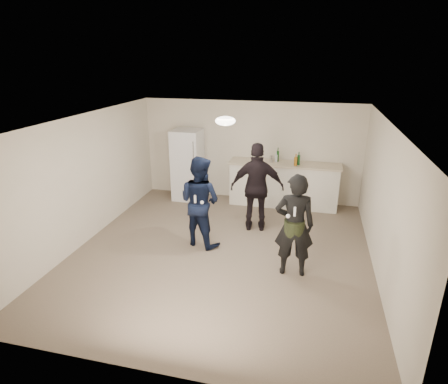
% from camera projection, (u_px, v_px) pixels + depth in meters
% --- Properties ---
extents(floor, '(6.00, 6.00, 0.00)m').
position_uv_depth(floor, '(222.00, 252.00, 7.15)').
color(floor, '#6B5B4C').
rests_on(floor, ground).
extents(ceiling, '(6.00, 6.00, 0.00)m').
position_uv_depth(ceiling, '(221.00, 121.00, 6.29)').
color(ceiling, silver).
rests_on(ceiling, wall_back).
extents(wall_back, '(6.00, 0.00, 6.00)m').
position_uv_depth(wall_back, '(250.00, 151.00, 9.46)').
color(wall_back, beige).
rests_on(wall_back, floor).
extents(wall_front, '(6.00, 0.00, 6.00)m').
position_uv_depth(wall_front, '(153.00, 284.00, 3.98)').
color(wall_front, beige).
rests_on(wall_front, floor).
extents(wall_left, '(0.00, 6.00, 6.00)m').
position_uv_depth(wall_left, '(85.00, 179.00, 7.33)').
color(wall_left, beige).
rests_on(wall_left, floor).
extents(wall_right, '(0.00, 6.00, 6.00)m').
position_uv_depth(wall_right, '(384.00, 204.00, 6.11)').
color(wall_right, beige).
rests_on(wall_right, floor).
extents(counter, '(2.60, 0.56, 1.05)m').
position_uv_depth(counter, '(283.00, 185.00, 9.21)').
color(counter, silver).
rests_on(counter, floor).
extents(counter_top, '(2.68, 0.64, 0.04)m').
position_uv_depth(counter_top, '(285.00, 164.00, 9.02)').
color(counter_top, beige).
rests_on(counter_top, counter).
extents(fridge, '(0.70, 0.70, 1.80)m').
position_uv_depth(fridge, '(188.00, 165.00, 9.55)').
color(fridge, white).
rests_on(fridge, floor).
extents(fridge_handle, '(0.02, 0.02, 0.60)m').
position_uv_depth(fridge_handle, '(193.00, 154.00, 9.02)').
color(fridge_handle, '#BBBCC0').
rests_on(fridge_handle, fridge).
extents(ceiling_dome, '(0.36, 0.36, 0.16)m').
position_uv_depth(ceiling_dome, '(225.00, 121.00, 6.58)').
color(ceiling_dome, white).
rests_on(ceiling_dome, ceiling).
extents(shaker, '(0.08, 0.08, 0.17)m').
position_uv_depth(shaker, '(271.00, 159.00, 9.05)').
color(shaker, '#B6B5BA').
rests_on(shaker, counter_top).
extents(man, '(1.05, 0.93, 1.78)m').
position_uv_depth(man, '(200.00, 201.00, 7.19)').
color(man, '#0E1A3B').
rests_on(man, floor).
extents(woman, '(0.69, 0.49, 1.79)m').
position_uv_depth(woman, '(294.00, 226.00, 6.17)').
color(woman, black).
rests_on(woman, floor).
extents(camo_shorts, '(0.34, 0.34, 0.28)m').
position_uv_depth(camo_shorts, '(294.00, 228.00, 6.18)').
color(camo_shorts, '#293719').
rests_on(camo_shorts, woman).
extents(spectator, '(1.16, 0.62, 1.89)m').
position_uv_depth(spectator, '(257.00, 188.00, 7.78)').
color(spectator, black).
rests_on(spectator, floor).
extents(remote_man, '(0.04, 0.04, 0.15)m').
position_uv_depth(remote_man, '(195.00, 199.00, 6.88)').
color(remote_man, silver).
rests_on(remote_man, man).
extents(nunchuk_man, '(0.07, 0.07, 0.07)m').
position_uv_depth(nunchuk_man, '(202.00, 202.00, 6.91)').
color(nunchuk_man, white).
rests_on(nunchuk_man, man).
extents(remote_woman, '(0.04, 0.04, 0.15)m').
position_uv_depth(remote_woman, '(295.00, 212.00, 5.82)').
color(remote_woman, silver).
rests_on(remote_woman, woman).
extents(nunchuk_woman, '(0.07, 0.07, 0.07)m').
position_uv_depth(nunchuk_woman, '(288.00, 216.00, 5.90)').
color(nunchuk_woman, white).
rests_on(nunchuk_woman, woman).
extents(bottle_cluster, '(0.61, 0.34, 0.27)m').
position_uv_depth(bottle_cluster, '(288.00, 159.00, 8.92)').
color(bottle_cluster, '#9D5F16').
rests_on(bottle_cluster, counter_top).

